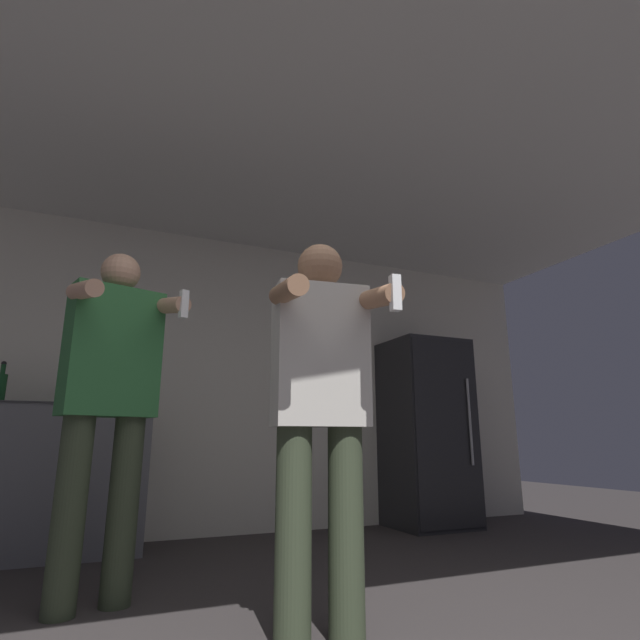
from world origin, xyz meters
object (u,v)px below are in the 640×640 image
at_px(bottle_dark_rum, 138,390).
at_px(bottle_red_label, 71,390).
at_px(person_woman_foreground, 321,403).
at_px(person_man_side, 109,394).
at_px(bottle_green_wine, 0,386).
at_px(refrigerator, 427,431).

height_order(bottle_dark_rum, bottle_red_label, bottle_dark_rum).
relative_size(person_woman_foreground, person_man_side, 0.94).
distance_m(bottle_dark_rum, bottle_red_label, 0.45).
distance_m(bottle_green_wine, person_woman_foreground, 2.54).
height_order(refrigerator, person_man_side, person_man_side).
bearing_deg(person_man_side, bottle_green_wine, 117.78).
bearing_deg(refrigerator, person_man_side, -155.14).
distance_m(bottle_red_label, person_man_side, 1.31).
distance_m(refrigerator, bottle_red_label, 3.03).
relative_size(bottle_dark_rum, bottle_green_wine, 1.14).
relative_size(bottle_green_wine, person_woman_foreground, 0.18).
bearing_deg(person_man_side, refrigerator, 24.86).
distance_m(bottle_dark_rum, person_woman_foreground, 2.14).
xyz_separation_m(bottle_dark_rum, bottle_red_label, (-0.45, -0.00, -0.02)).
distance_m(bottle_dark_rum, person_man_side, 1.31).
distance_m(refrigerator, bottle_dark_rum, 2.58).
bearing_deg(bottle_green_wine, person_woman_foreground, -53.87).
xyz_separation_m(refrigerator, bottle_green_wine, (-3.45, -0.00, 0.27)).
bearing_deg(bottle_red_label, person_man_side, -79.11).
bearing_deg(person_man_side, bottle_dark_rum, 80.87).
height_order(bottle_red_label, person_man_side, person_man_side).
xyz_separation_m(bottle_green_wine, person_woman_foreground, (1.49, -2.04, -0.21)).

